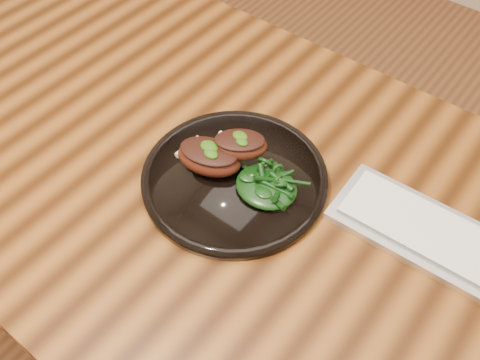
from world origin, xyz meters
name	(u,v)px	position (x,y,z in m)	size (l,w,h in m)	color
desk	(244,215)	(0.00, 0.00, 0.67)	(1.60, 0.80, 0.75)	#341806
plate	(235,178)	(-0.02, 0.00, 0.76)	(0.31, 0.31, 0.02)	black
lamb_chop_front	(209,157)	(-0.06, -0.01, 0.79)	(0.12, 0.10, 0.05)	#471A0D
lamb_chop_back	(239,145)	(-0.03, 0.03, 0.81)	(0.11, 0.10, 0.04)	#471A0D
herb_smear	(241,141)	(-0.06, 0.06, 0.77)	(0.07, 0.05, 0.00)	#184407
greens_heap	(267,184)	(0.04, 0.00, 0.79)	(0.10, 0.10, 0.04)	black
keyboard	(468,254)	(0.35, 0.09, 0.76)	(0.43, 0.14, 0.02)	silver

